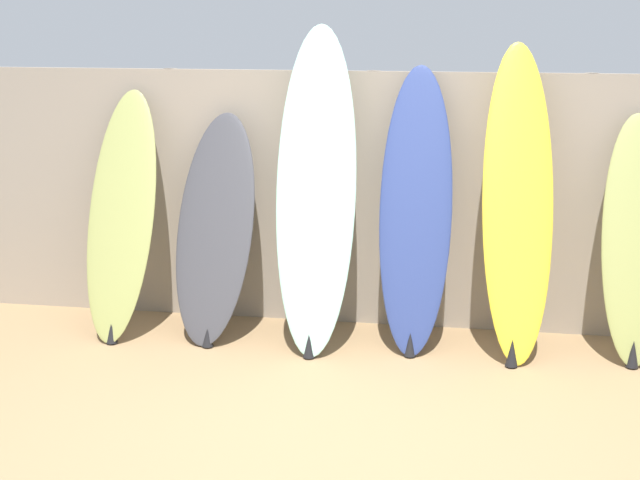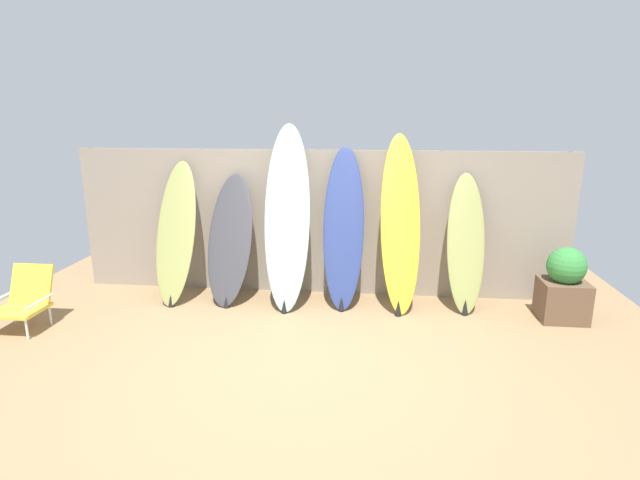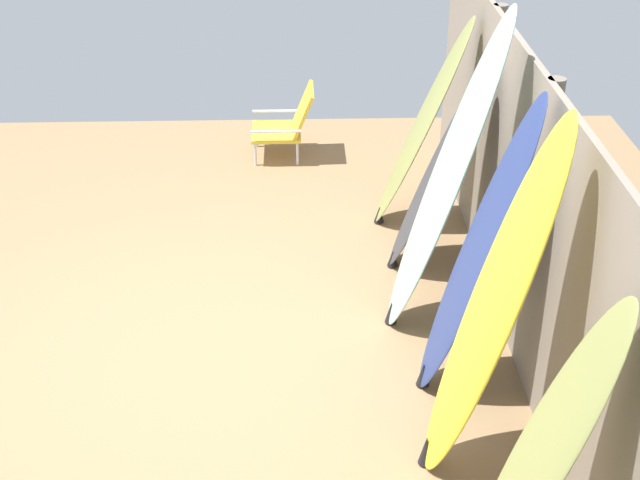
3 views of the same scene
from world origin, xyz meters
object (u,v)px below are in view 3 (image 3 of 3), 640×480
Objects in this scene: surfboard_charcoal_1 at (434,173)px; surfboard_navy_3 at (476,255)px; surfboard_olive_5 at (541,457)px; surfboard_olive_0 at (421,126)px; beach_chair at (288,122)px; surfboard_yellow_4 at (492,310)px; surfboard_seafoam_2 at (446,180)px.

surfboard_charcoal_1 is 1.36m from surfboard_navy_3.
surfboard_navy_3 reaches higher than surfboard_olive_5.
surfboard_navy_3 reaches higher than surfboard_charcoal_1.
surfboard_olive_0 is 1.71m from beach_chair.
surfboard_olive_0 is 3.42m from surfboard_olive_5.
surfboard_olive_5 is 4.86m from beach_chair.
surfboard_olive_0 is 0.90× the size of surfboard_navy_3.
surfboard_yellow_4 is at bearing -0.69° from surfboard_charcoal_1.
surfboard_yellow_4 is at bearing -2.03° from beach_chair.
surfboard_seafoam_2 reaches higher than beach_chair.
surfboard_navy_3 is (1.35, 0.03, 0.16)m from surfboard_charcoal_1.
surfboard_olive_5 reaches higher than beach_chair.
beach_chair is at bearing -162.55° from surfboard_navy_3.
surfboard_charcoal_1 is (0.66, 0.01, -0.07)m from surfboard_olive_0.
surfboard_yellow_4 is at bearing 1.20° from surfboard_seafoam_2.
surfboard_yellow_4 reaches higher than surfboard_olive_5.
surfboard_seafoam_2 is at bearing -1.86° from surfboard_olive_0.
surfboard_seafoam_2 reaches higher than surfboard_olive_0.
surfboard_charcoal_1 is 0.77m from surfboard_seafoam_2.
surfboard_olive_5 is (0.75, 0.08, -0.23)m from surfboard_yellow_4.
surfboard_olive_0 is at bearing -179.01° from surfboard_navy_3.
surfboard_olive_0 is 1.07× the size of surfboard_olive_5.
surfboard_navy_3 is 0.92× the size of surfboard_yellow_4.
surfboard_navy_3 is at bearing -178.85° from surfboard_olive_5.
surfboard_olive_5 is (2.05, 0.11, -0.29)m from surfboard_seafoam_2.
surfboard_yellow_4 is at bearing -173.93° from surfboard_olive_5.
surfboard_charcoal_1 reaches higher than beach_chair.
surfboard_charcoal_1 is 0.82× the size of surfboard_navy_3.
surfboard_olive_0 reaches higher than surfboard_olive_5.
surfboard_olive_5 is at bearing 3.00° from surfboard_seafoam_2.
surfboard_navy_3 reaches higher than beach_chair.
surfboard_seafoam_2 is 1.14× the size of surfboard_navy_3.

